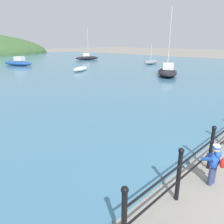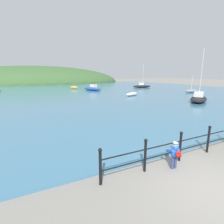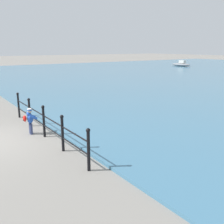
# 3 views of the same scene
# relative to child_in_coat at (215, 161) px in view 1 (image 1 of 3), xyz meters

# --- Properties ---
(iron_railing) EXTENTS (6.85, 0.12, 1.21)m
(iron_railing) POSITION_rel_child_in_coat_xyz_m (0.63, 0.33, 0.04)
(iron_railing) COLOR black
(iron_railing) RESTS_ON ground
(child_in_coat) EXTENTS (0.40, 0.54, 1.00)m
(child_in_coat) POSITION_rel_child_in_coat_xyz_m (0.00, 0.00, 0.00)
(child_in_coat) COLOR navy
(child_in_coat) RESTS_ON ground
(boat_far_left) EXTENTS (4.66, 2.60, 5.48)m
(boat_far_left) POSITION_rel_child_in_coat_xyz_m (20.74, 30.21, -0.11)
(boat_far_left) COLOR black
(boat_far_left) RESTS_ON water
(boat_mid_harbor) EXTENTS (2.91, 1.91, 0.50)m
(boat_mid_harbor) POSITION_rel_child_in_coat_xyz_m (10.04, 18.12, -0.26)
(boat_mid_harbor) COLOR silver
(boat_mid_harbor) RESTS_ON water
(boat_twin_mast) EXTENTS (2.82, 1.15, 2.83)m
(boat_twin_mast) POSITION_rel_child_in_coat_xyz_m (21.77, 16.97, -0.18)
(boat_twin_mast) COLOR gray
(boat_twin_mast) RESTS_ON water
(boat_nearest_quay) EXTENTS (5.13, 4.23, 6.11)m
(boat_nearest_quay) POSITION_rel_child_in_coat_xyz_m (13.96, 9.66, -0.11)
(boat_nearest_quay) COLOR black
(boat_nearest_quay) RESTS_ON water
(boat_white_sailboat) EXTENTS (3.09, 4.80, 1.20)m
(boat_white_sailboat) POSITION_rel_child_in_coat_xyz_m (7.72, 28.85, -0.12)
(boat_white_sailboat) COLOR #1E4793
(boat_white_sailboat) RESTS_ON water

